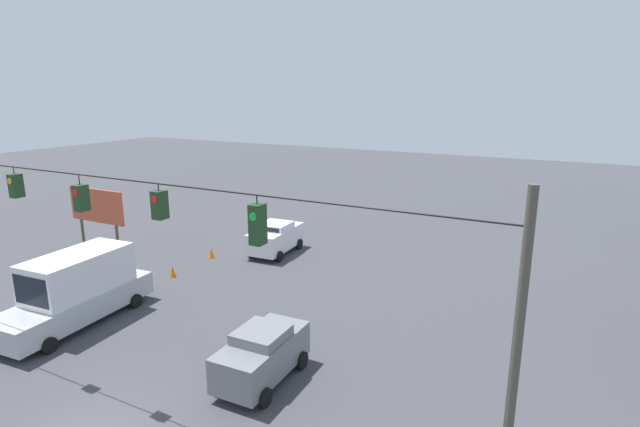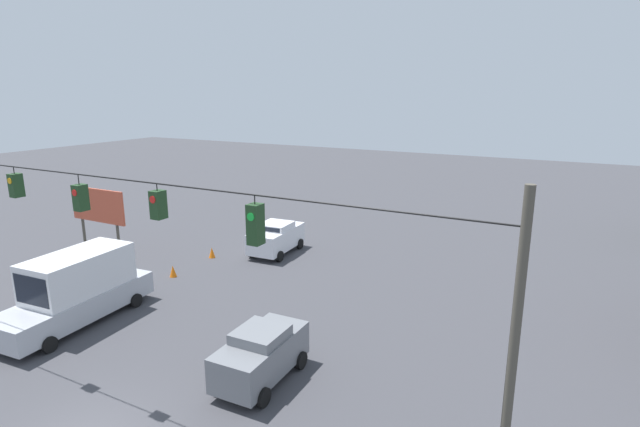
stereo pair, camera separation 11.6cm
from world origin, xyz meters
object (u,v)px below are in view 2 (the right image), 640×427
at_px(sedan_grey_crossing_near, 261,354).
at_px(traffic_cone_nearest, 53,322).
at_px(traffic_cone_second, 118,295).
at_px(traffic_cone_third, 173,271).
at_px(sedan_white_withflow_far, 276,237).
at_px(traffic_cone_fourth, 212,253).
at_px(box_truck_silver_parked_shoulder, 77,289).
at_px(overhead_signal_span, 125,254).
at_px(roadside_billboard, 98,210).

distance_m(sedan_grey_crossing_near, traffic_cone_nearest, 9.94).
relative_size(traffic_cone_second, traffic_cone_third, 1.00).
bearing_deg(traffic_cone_nearest, sedan_white_withflow_far, -102.08).
height_order(sedan_white_withflow_far, traffic_cone_fourth, sedan_white_withflow_far).
height_order(box_truck_silver_parked_shoulder, traffic_cone_second, box_truck_silver_parked_shoulder).
relative_size(overhead_signal_span, traffic_cone_second, 34.67).
bearing_deg(traffic_cone_nearest, box_truck_silver_parked_shoulder, -106.06).
height_order(overhead_signal_span, roadside_billboard, overhead_signal_span).
relative_size(box_truck_silver_parked_shoulder, traffic_cone_fourth, 11.19).
relative_size(box_truck_silver_parked_shoulder, traffic_cone_third, 11.19).
xyz_separation_m(traffic_cone_second, traffic_cone_fourth, (0.20, -7.06, 0.00)).
relative_size(traffic_cone_second, traffic_cone_fourth, 1.00).
xyz_separation_m(box_truck_silver_parked_shoulder, traffic_cone_third, (0.24, -5.83, -1.17)).
height_order(box_truck_silver_parked_shoulder, traffic_cone_nearest, box_truck_silver_parked_shoulder).
bearing_deg(traffic_cone_third, sedan_grey_crossing_near, 148.98).
bearing_deg(roadside_billboard, sedan_white_withflow_far, -140.79).
distance_m(sedan_white_withflow_far, traffic_cone_nearest, 13.22).
xyz_separation_m(traffic_cone_nearest, traffic_cone_second, (-0.04, -3.28, 0.00)).
relative_size(overhead_signal_span, roadside_billboard, 4.98).
bearing_deg(traffic_cone_fourth, sedan_white_withflow_far, -138.68).
distance_m(overhead_signal_span, traffic_cone_third, 12.51).
relative_size(traffic_cone_nearest, traffic_cone_third, 1.00).
bearing_deg(traffic_cone_third, roadside_billboard, 3.57).
distance_m(sedan_grey_crossing_near, traffic_cone_fourth, 13.73).
xyz_separation_m(sedan_white_withflow_far, sedan_grey_crossing_near, (-7.10, 11.92, -0.01)).
bearing_deg(traffic_cone_second, sedan_grey_crossing_near, 166.90).
xyz_separation_m(overhead_signal_span, traffic_cone_fourth, (7.49, -12.43, -4.80)).
relative_size(box_truck_silver_parked_shoulder, roadside_billboard, 1.61).
relative_size(overhead_signal_span, traffic_cone_nearest, 34.67).
height_order(overhead_signal_span, traffic_cone_third, overhead_signal_span).
bearing_deg(traffic_cone_second, overhead_signal_span, 143.64).
relative_size(traffic_cone_nearest, roadside_billboard, 0.14).
distance_m(traffic_cone_nearest, traffic_cone_third, 6.89).
bearing_deg(traffic_cone_fourth, traffic_cone_third, 93.71).
bearing_deg(traffic_cone_nearest, traffic_cone_second, -90.62).
distance_m(sedan_grey_crossing_near, traffic_cone_third, 11.46).
distance_m(traffic_cone_second, traffic_cone_third, 3.61).
height_order(traffic_cone_nearest, traffic_cone_third, same).
distance_m(traffic_cone_third, roadside_billboard, 5.84).
distance_m(box_truck_silver_parked_shoulder, traffic_cone_nearest, 1.61).
bearing_deg(roadside_billboard, overhead_signal_span, 144.95).
distance_m(sedan_white_withflow_far, traffic_cone_third, 6.64).
xyz_separation_m(traffic_cone_nearest, traffic_cone_third, (-0.06, -6.89, 0.00)).
xyz_separation_m(sedan_grey_crossing_near, traffic_cone_fourth, (10.03, -9.35, -0.67)).
bearing_deg(box_truck_silver_parked_shoulder, traffic_cone_nearest, 73.94).
xyz_separation_m(traffic_cone_second, traffic_cone_third, (-0.03, -3.61, 0.00)).
xyz_separation_m(traffic_cone_third, traffic_cone_fourth, (0.22, -3.46, 0.00)).
distance_m(traffic_cone_second, traffic_cone_fourth, 7.06).
bearing_deg(traffic_cone_third, sedan_white_withflow_far, -114.14).
bearing_deg(sedan_grey_crossing_near, traffic_cone_nearest, 5.74).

